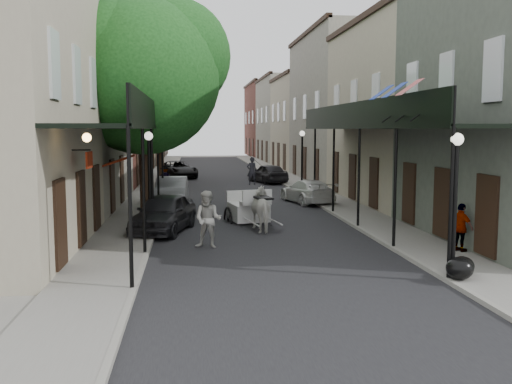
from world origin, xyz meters
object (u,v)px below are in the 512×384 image
object	(u,v)px
pedestrian_walking	(208,220)
car_right_near	(307,191)
car_left_near	(164,213)
lamppost_right_far	(302,161)
horse	(264,209)
car_left_far	(178,169)
car_right_far	(268,173)
car_left_mid	(172,191)
lamppost_right_near	(455,203)
carriage	(246,195)
pedestrian_sidewalk_right	(461,227)
tree_near	(152,71)
tree_far	(165,101)
pedestrian_sidewalk_left	(165,178)
lamppost_left	(150,179)

from	to	relation	value
pedestrian_walking	car_right_near	size ratio (longest dim) A/B	0.44
car_left_near	car_right_near	bearing A→B (deg)	62.04
lamppost_right_far	horse	world-z (taller)	lamppost_right_far
car_left_far	car_right_far	xyz separation A→B (m)	(6.70, -5.15, 0.02)
horse	car_left_mid	world-z (taller)	horse
horse	car_right_near	distance (m)	8.67
lamppost_right_near	car_right_far	xyz separation A→B (m)	(-1.00, 27.54, -1.34)
carriage	pedestrian_sidewalk_right	distance (m)	9.68
tree_near	pedestrian_sidewalk_right	distance (m)	14.69
tree_near	car_left_mid	world-z (taller)	tree_near
car_left_mid	car_right_near	size ratio (longest dim) A/B	1.02
tree_far	car_left_mid	xyz separation A→B (m)	(0.69, -10.18, -5.11)
tree_near	car_left_near	world-z (taller)	tree_near
pedestrian_sidewalk_left	car_left_mid	size ratio (longest dim) A/B	0.34
horse	car_left_near	xyz separation A→B (m)	(-3.85, 0.15, -0.10)
car_left_near	car_left_far	distance (m)	24.54
car_left_mid	pedestrian_sidewalk_right	bearing A→B (deg)	-52.44
pedestrian_sidewalk_right	carriage	bearing A→B (deg)	15.49
pedestrian_walking	lamppost_right_near	bearing A→B (deg)	-20.44
tree_far	pedestrian_walking	xyz separation A→B (m)	(2.25, -21.18, -4.88)
car_left_near	car_left_mid	xyz separation A→B (m)	(0.04, 7.85, -0.01)
carriage	pedestrian_sidewalk_left	world-z (taller)	carriage
lamppost_right_near	lamppost_left	bearing A→B (deg)	135.71
lamppost_right_near	car_right_far	distance (m)	27.59
carriage	car_left_near	distance (m)	4.18
horse	pedestrian_sidewalk_left	distance (m)	15.44
pedestrian_sidewalk_left	pedestrian_sidewalk_right	xyz separation A→B (m)	(10.00, -19.78, 0.00)
pedestrian_sidewalk_left	car_left_mid	bearing A→B (deg)	85.12
horse	carriage	bearing A→B (deg)	-90.00
carriage	tree_near	bearing A→B (deg)	147.66
tree_far	car_right_far	distance (m)	9.06
car_left_mid	car_left_far	xyz separation A→B (m)	(-0.04, 16.69, -0.03)
pedestrian_sidewalk_left	car_left_mid	distance (m)	6.81
pedestrian_sidewalk_left	car_left_far	xyz separation A→B (m)	(0.60, 9.91, -0.18)
tree_near	car_right_far	xyz separation A→B (m)	(7.29, 15.36, -5.78)
lamppost_right_near	pedestrian_sidewalk_right	size ratio (longest dim) A/B	2.45
tree_far	pedestrian_walking	distance (m)	21.85
horse	tree_near	bearing A→B (deg)	-53.57
pedestrian_walking	car_left_mid	bearing A→B (deg)	116.95
pedestrian_walking	car_right_near	distance (m)	12.35
lamppost_left	car_right_far	size ratio (longest dim) A/B	0.89
car_left_mid	lamppost_left	bearing A→B (deg)	-92.07
lamppost_left	pedestrian_sidewalk_left	bearing A→B (deg)	90.39
car_right_near	lamppost_left	bearing A→B (deg)	33.92
lamppost_right_near	car_left_mid	size ratio (longest dim) A/B	0.84
lamppost_right_far	carriage	bearing A→B (deg)	-114.61
tree_far	car_right_near	bearing A→B (deg)	-52.37
horse	carriage	size ratio (longest dim) A/B	0.71
pedestrian_sidewalk_left	pedestrian_sidewalk_right	distance (m)	22.16
tree_near	tree_far	xyz separation A→B (m)	(-0.05, 14.00, -0.65)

